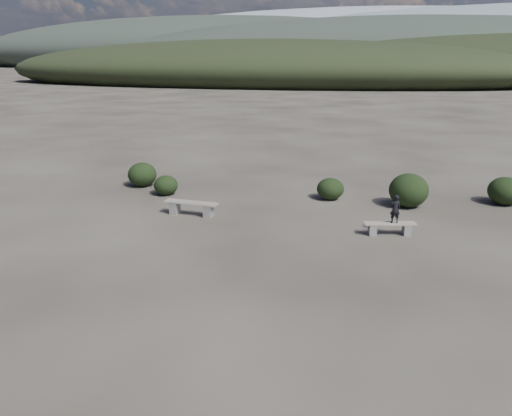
% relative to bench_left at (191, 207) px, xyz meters
% --- Properties ---
extents(ground, '(1200.00, 1200.00, 0.00)m').
position_rel_bench_left_xyz_m(ground, '(3.44, -5.50, -0.30)').
color(ground, '#2B2722').
rests_on(ground, ground).
extents(bench_left, '(2.00, 0.49, 0.50)m').
position_rel_bench_left_xyz_m(bench_left, '(0.00, 0.00, 0.00)').
color(bench_left, slate).
rests_on(bench_left, ground).
extents(bench_right, '(1.68, 0.78, 0.41)m').
position_rel_bench_left_xyz_m(bench_right, '(6.91, -0.24, -0.05)').
color(bench_right, slate).
rests_on(bench_right, ground).
extents(seated_person, '(0.39, 0.33, 0.92)m').
position_rel_bench_left_xyz_m(seated_person, '(7.03, -0.20, 0.57)').
color(seated_person, black).
rests_on(seated_person, bench_right).
extents(shrub_a, '(0.99, 0.99, 0.81)m').
position_rel_bench_left_xyz_m(shrub_a, '(-2.08, 2.29, 0.10)').
color(shrub_a, black).
rests_on(shrub_a, ground).
extents(shrub_c, '(1.08, 1.08, 0.86)m').
position_rel_bench_left_xyz_m(shrub_c, '(4.54, 3.42, 0.13)').
color(shrub_c, black).
rests_on(shrub_c, ground).
extents(shrub_d, '(1.47, 1.47, 1.28)m').
position_rel_bench_left_xyz_m(shrub_d, '(7.51, 3.19, 0.34)').
color(shrub_d, black).
rests_on(shrub_d, ground).
extents(shrub_e, '(1.29, 1.29, 1.07)m').
position_rel_bench_left_xyz_m(shrub_e, '(11.11, 4.52, 0.23)').
color(shrub_e, black).
rests_on(shrub_e, ground).
extents(shrub_f, '(1.24, 1.24, 1.05)m').
position_rel_bench_left_xyz_m(shrub_f, '(-3.69, 3.32, 0.22)').
color(shrub_f, black).
rests_on(shrub_f, ground).
extents(mountain_ridges, '(500.00, 400.00, 56.00)m').
position_rel_bench_left_xyz_m(mountain_ridges, '(-4.04, 333.57, 10.54)').
color(mountain_ridges, black).
rests_on(mountain_ridges, ground).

